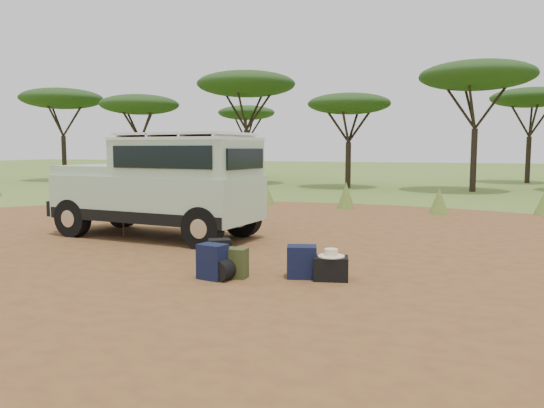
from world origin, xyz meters
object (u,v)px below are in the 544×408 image
(duffel_navy, at_px, (302,262))
(backpack_black, at_px, (220,254))
(safari_vehicle, at_px, (163,188))
(backpack_navy, at_px, (213,262))
(backpack_olive, at_px, (236,263))
(hard_case, at_px, (331,268))
(walking_staff, at_px, (122,208))

(duffel_navy, bearing_deg, backpack_black, 156.76)
(safari_vehicle, relative_size, backpack_navy, 9.05)
(safari_vehicle, bearing_deg, backpack_navy, -42.77)
(backpack_black, relative_size, backpack_olive, 1.05)
(safari_vehicle, relative_size, backpack_black, 10.08)
(backpack_navy, bearing_deg, safari_vehicle, 143.59)
(backpack_black, xyz_separation_m, backpack_olive, (0.55, -0.54, -0.01))
(duffel_navy, bearing_deg, hard_case, -13.90)
(backpack_black, bearing_deg, hard_case, -37.55)
(walking_staff, xyz_separation_m, backpack_olive, (3.95, -2.53, -0.45))
(backpack_navy, relative_size, hard_case, 1.06)
(safari_vehicle, distance_m, backpack_navy, 4.28)
(walking_staff, bearing_deg, safari_vehicle, -5.17)
(backpack_navy, bearing_deg, duffel_navy, 35.30)
(walking_staff, bearing_deg, backpack_black, -60.36)
(backpack_black, height_order, duffel_navy, duffel_navy)
(backpack_navy, bearing_deg, backpack_olive, 43.62)
(safari_vehicle, xyz_separation_m, hard_case, (4.55, -2.52, -0.95))
(backpack_olive, xyz_separation_m, hard_case, (1.42, 0.39, -0.05))
(walking_staff, xyz_separation_m, backpack_navy, (3.64, -2.72, -0.41))
(duffel_navy, bearing_deg, backpack_navy, -172.80)
(backpack_black, bearing_deg, backpack_olive, -77.79)
(backpack_black, distance_m, duffel_navy, 1.51)
(walking_staff, xyz_separation_m, backpack_black, (3.40, -1.99, -0.44))
(backpack_black, bearing_deg, safari_vehicle, 104.18)
(safari_vehicle, xyz_separation_m, backpack_navy, (2.82, -3.10, -0.86))
(backpack_navy, distance_m, duffel_navy, 1.38)
(backpack_black, xyz_separation_m, hard_case, (1.96, -0.15, -0.06))
(backpack_olive, bearing_deg, duffel_navy, 20.23)
(backpack_olive, relative_size, hard_case, 0.91)
(safari_vehicle, distance_m, hard_case, 5.29)
(backpack_olive, bearing_deg, backpack_black, 134.68)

